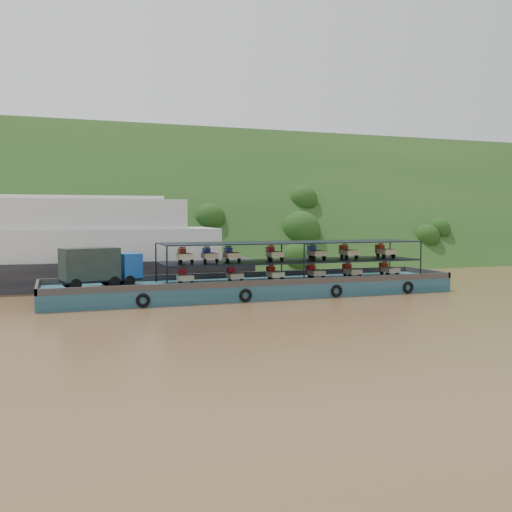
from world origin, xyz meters
name	(u,v)px	position (x,y,z in m)	size (l,w,h in m)	color
ground	(289,295)	(0.00, 0.00, 0.00)	(160.00, 160.00, 0.00)	brown
hillside	(193,263)	(0.00, 36.00, 0.00)	(140.00, 28.00, 28.00)	#173413
cargo_barge	(246,283)	(-3.73, 0.67, 1.09)	(35.00, 7.18, 4.54)	#15434A
passenger_ferry	(24,248)	(-21.82, 13.37, 3.76)	(43.36, 12.68, 8.69)	black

